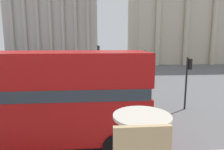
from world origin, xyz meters
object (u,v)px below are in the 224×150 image
Objects in this scene: plaza_building_right at (209,10)px; traffic_light_far at (98,55)px; car_navy at (57,69)px; traffic_light_mid at (145,62)px; plaza_building_left at (54,15)px; pedestrian_grey at (80,65)px; traffic_light_near at (188,75)px; cafe_dining_table at (142,133)px; pedestrian_yellow at (146,69)px; double_decker_bus at (21,96)px.

plaza_building_right is 31.97m from traffic_light_far.
plaza_building_right is 8.39× the size of car_navy.
traffic_light_far reaches higher than traffic_light_mid.
pedestrian_grey is (9.34, -29.95, -11.35)m from plaza_building_left.
plaza_building_right is 38.93m from traffic_light_near.
plaza_building_right is at bearing 70.24° from car_navy.
car_navy is at bearing 48.28° from pedestrian_grey.
traffic_light_near is (5.55, 10.58, -1.27)m from cafe_dining_table.
pedestrian_grey is (-28.12, -13.34, -10.60)m from plaza_building_right.
pedestrian_yellow is at bearing 75.44° from cafe_dining_table.
pedestrian_yellow is (18.37, -36.41, -11.33)m from plaza_building_left.
car_navy is at bearing 147.30° from traffic_light_mid.
cafe_dining_table is 0.02× the size of plaza_building_right.
traffic_light_mid is (-0.63, 8.85, 0.04)m from traffic_light_near.
pedestrian_grey is at bearing -154.62° from plaza_building_right.
plaza_building_left is at bearing 110.08° from traffic_light_near.
car_navy is at bearing -79.01° from plaza_building_left.
traffic_light_far is (-5.71, 14.91, 0.33)m from traffic_light_near.
traffic_light_far is at bearing -145.34° from plaza_building_right.
traffic_light_near is at bearing -11.94° from car_navy.
traffic_light_far is at bearing 124.70° from pedestrian_grey.
traffic_light_near is at bearing 62.32° from cafe_dining_table.
pedestrian_grey is (0.54, 23.28, -1.37)m from double_decker_bus.
plaza_building_right is 32.34m from traffic_light_mid.
plaza_building_right is at bearing 59.70° from cafe_dining_table.
double_decker_bus reaches higher than cafe_dining_table.
double_decker_bus is at bearing -122.93° from traffic_light_mid.
pedestrian_yellow is at bearing 73.59° from traffic_light_mid.
car_navy is (-2.35, 20.03, -1.59)m from double_decker_bus.
traffic_light_far is at bearing 33.40° from car_navy.
double_decker_bus reaches higher than traffic_light_mid.
traffic_light_near is at bearing -85.90° from traffic_light_mid.
pedestrian_grey is 11.11m from pedestrian_yellow.
traffic_light_near is 0.83× the size of car_navy.
cafe_dining_table is 0.03× the size of plaza_building_left.
plaza_building_right reaches higher than traffic_light_near.
pedestrian_grey is at bearing 114.23° from traffic_light_near.
double_decker_bus is at bearing -155.04° from traffic_light_near.
plaza_building_left is at bearing -72.74° from pedestrian_grey.
traffic_light_near reaches higher than pedestrian_grey.
car_navy is 2.52× the size of pedestrian_yellow.
traffic_light_mid is (4.92, 19.43, -1.24)m from cafe_dining_table.
car_navy is at bearing 171.30° from traffic_light_far.
traffic_light_near is 12.66m from pedestrian_yellow.
cafe_dining_table is at bearing 155.45° from pedestrian_yellow.
plaza_building_left is 37.46m from traffic_light_far.
pedestrian_yellow is at bearing -20.74° from traffic_light_far.
pedestrian_yellow is at bearing 52.84° from double_decker_bus.
cafe_dining_table reaches higher than pedestrian_yellow.
plaza_building_left is 40.98m from plaza_building_right.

